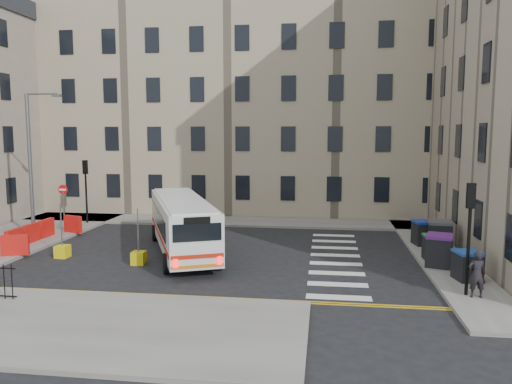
% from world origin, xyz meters
% --- Properties ---
extents(ground, '(120.00, 120.00, 0.00)m').
position_xyz_m(ground, '(0.00, 0.00, 0.00)').
color(ground, black).
rests_on(ground, ground).
extents(pavement_north, '(36.00, 3.20, 0.15)m').
position_xyz_m(pavement_north, '(-6.00, 8.60, 0.07)').
color(pavement_north, slate).
rests_on(pavement_north, ground).
extents(pavement_east, '(2.40, 26.00, 0.15)m').
position_xyz_m(pavement_east, '(9.00, 4.00, 0.07)').
color(pavement_east, slate).
rests_on(pavement_east, ground).
extents(pavement_west, '(6.00, 22.00, 0.15)m').
position_xyz_m(pavement_west, '(-14.00, 1.00, 0.07)').
color(pavement_west, slate).
rests_on(pavement_west, ground).
extents(terrace_north, '(38.30, 10.80, 17.20)m').
position_xyz_m(terrace_north, '(-7.00, 15.50, 8.62)').
color(terrace_north, gray).
rests_on(terrace_north, ground).
extents(traffic_light_east, '(0.28, 0.22, 4.10)m').
position_xyz_m(traffic_light_east, '(8.60, -5.50, 2.87)').
color(traffic_light_east, black).
rests_on(traffic_light_east, pavement_east).
extents(traffic_light_nw, '(0.28, 0.22, 4.10)m').
position_xyz_m(traffic_light_nw, '(-12.00, 6.50, 2.87)').
color(traffic_light_nw, black).
rests_on(traffic_light_nw, pavement_west).
extents(streetlamp, '(0.50, 0.22, 8.14)m').
position_xyz_m(streetlamp, '(-13.00, 2.00, 4.34)').
color(streetlamp, '#595B5E').
rests_on(streetlamp, pavement_west).
extents(no_entry_north, '(0.60, 0.08, 3.00)m').
position_xyz_m(no_entry_north, '(-12.50, 4.50, 2.08)').
color(no_entry_north, '#595B5E').
rests_on(no_entry_north, pavement_west).
extents(roadworks_barriers, '(1.66, 6.26, 1.00)m').
position_xyz_m(roadworks_barriers, '(-11.84, 0.50, 0.65)').
color(roadworks_barriers, red).
rests_on(roadworks_barriers, pavement_west).
extents(bus, '(6.01, 10.00, 2.71)m').
position_xyz_m(bus, '(-3.62, -0.17, 1.56)').
color(bus, silver).
rests_on(bus, ground).
extents(wheelie_bin_a, '(1.13, 1.24, 1.19)m').
position_xyz_m(wheelie_bin_a, '(9.14, -3.55, 0.75)').
color(wheelie_bin_a, black).
rests_on(wheelie_bin_a, pavement_east).
extents(wheelie_bin_b, '(1.44, 1.55, 1.41)m').
position_xyz_m(wheelie_bin_b, '(8.50, -1.50, 0.86)').
color(wheelie_bin_b, black).
rests_on(wheelie_bin_b, pavement_east).
extents(wheelie_bin_c, '(1.02, 1.14, 1.18)m').
position_xyz_m(wheelie_bin_c, '(8.51, -0.50, 0.75)').
color(wheelie_bin_c, black).
rests_on(wheelie_bin_c, pavement_east).
extents(wheelie_bin_d, '(1.28, 1.44, 1.46)m').
position_xyz_m(wheelie_bin_d, '(9.24, 1.79, 0.89)').
color(wheelie_bin_d, black).
rests_on(wheelie_bin_d, pavement_east).
extents(wheelie_bin_e, '(1.18, 1.30, 1.28)m').
position_xyz_m(wheelie_bin_e, '(8.63, 2.78, 0.79)').
color(wheelie_bin_e, black).
rests_on(wheelie_bin_e, pavement_east).
extents(pedestrian, '(0.63, 0.42, 1.70)m').
position_xyz_m(pedestrian, '(8.87, -5.75, 1.00)').
color(pedestrian, black).
rests_on(pedestrian, pavement_east).
extents(bollard_yellow, '(0.61, 0.61, 0.60)m').
position_xyz_m(bollard_yellow, '(-9.14, -1.84, 0.30)').
color(bollard_yellow, '#DABE0C').
rests_on(bollard_yellow, ground).
extents(bollard_chevron, '(0.62, 0.62, 0.60)m').
position_xyz_m(bollard_chevron, '(-5.00, -2.54, 0.30)').
color(bollard_chevron, '#C4B00B').
rests_on(bollard_chevron, ground).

